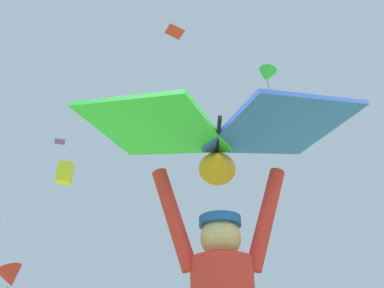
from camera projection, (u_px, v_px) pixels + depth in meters
held_stunt_kite at (218, 136)px, 2.51m from camera, size 1.79×1.07×0.40m
distant_kite_red_overhead_distant at (175, 31)px, 20.39m from camera, size 1.13×1.14×0.29m
distant_kite_yellow_high_left at (65, 173)px, 22.19m from camera, size 0.84×0.86×1.21m
distant_kite_purple_low_right at (60, 141)px, 32.21m from camera, size 1.11×1.11×0.17m
distant_kite_red_mid_right at (10, 277)px, 19.86m from camera, size 1.86×1.69×2.92m
distant_kite_green_high_right at (267, 75)px, 19.36m from camera, size 1.34×1.25×2.04m
distant_kite_red_low_left at (247, 283)px, 29.62m from camera, size 0.99×0.91×1.80m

